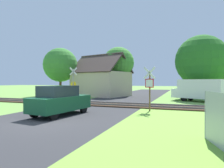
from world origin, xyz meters
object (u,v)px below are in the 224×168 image
at_px(crossing_sign_far, 73,82).
at_px(mail_truck, 199,89).
at_px(tree_right, 201,61).
at_px(stop_sign_near, 150,86).
at_px(parked_car, 60,100).
at_px(house, 101,83).
at_px(tree_left, 60,65).
at_px(tree_center, 118,63).

xyz_separation_m(crossing_sign_far, mail_truck, (12.65, 3.09, -0.72)).
relative_size(tree_right, mail_truck, 1.43).
bearing_deg(tree_right, stop_sign_near, -109.00).
bearing_deg(parked_car, house, 111.52).
xyz_separation_m(stop_sign_near, tree_right, (4.11, 11.93, 2.71)).
bearing_deg(stop_sign_near, tree_right, -96.84).
bearing_deg(tree_right, tree_left, -176.07).
bearing_deg(house, crossing_sign_far, -75.75).
bearing_deg(tree_left, house, 14.12).
bearing_deg(tree_center, tree_left, -161.34).
relative_size(crossing_sign_far, house, 0.41).
height_order(stop_sign_near, parked_car, stop_sign_near).
height_order(stop_sign_near, crossing_sign_far, crossing_sign_far).
height_order(crossing_sign_far, house, house).
xyz_separation_m(tree_center, mail_truck, (10.26, -5.22, -3.45)).
height_order(tree_left, tree_center, tree_center).
bearing_deg(tree_right, crossing_sign_far, -152.13).
relative_size(stop_sign_near, mail_truck, 0.59).
xyz_separation_m(crossing_sign_far, parked_car, (4.22, -8.53, -1.07)).
height_order(tree_left, mail_truck, tree_left).
bearing_deg(tree_center, mail_truck, -26.97).
relative_size(stop_sign_near, parked_car, 0.73).
height_order(tree_center, parked_car, tree_center).
distance_m(house, tree_center, 3.77).
bearing_deg(house, mail_truck, -1.83).
bearing_deg(tree_center, crossing_sign_far, -106.04).
relative_size(tree_center, mail_truck, 1.33).
distance_m(house, parked_car, 16.15).
relative_size(crossing_sign_far, mail_truck, 0.68).
relative_size(stop_sign_near, tree_left, 0.45).
height_order(crossing_sign_far, tree_center, tree_center).
bearing_deg(tree_left, tree_right, 3.93).
distance_m(stop_sign_near, tree_right, 12.91).
xyz_separation_m(mail_truck, parked_car, (-8.43, -11.62, -0.34)).
bearing_deg(parked_car, tree_right, 67.26).
distance_m(tree_center, parked_car, 17.36).
distance_m(tree_left, mail_truck, 18.59).
bearing_deg(parked_car, tree_center, 103.33).
bearing_deg(crossing_sign_far, mail_truck, 4.07).
bearing_deg(mail_truck, stop_sign_near, -178.19).
xyz_separation_m(house, tree_right, (12.88, -0.16, 2.60)).
xyz_separation_m(tree_right, mail_truck, (-0.45, -3.84, -3.23)).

